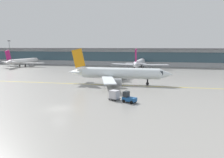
# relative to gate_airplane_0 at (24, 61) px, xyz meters

# --- Properties ---
(ground_plane) EXTENTS (400.00, 400.00, 0.00)m
(ground_plane) POSITION_rel_gate_airplane_0_xyz_m (55.54, -68.25, -2.67)
(ground_plane) COLOR gray
(taxiway_centreline_stripe) EXTENTS (109.90, 5.34, 0.01)m
(taxiway_centreline_stripe) POSITION_rel_gate_airplane_0_xyz_m (60.66, -43.53, -2.67)
(taxiway_centreline_stripe) COLOR yellow
(taxiway_centreline_stripe) RESTS_ON ground_plane
(terminal_concourse) EXTENTS (219.81, 11.00, 9.60)m
(terminal_concourse) POSITION_rel_gate_airplane_0_xyz_m (55.54, 19.32, 2.25)
(terminal_concourse) COLOR #B2B7BC
(terminal_concourse) RESTS_ON ground_plane
(gate_airplane_0) EXTENTS (24.93, 26.92, 8.91)m
(gate_airplane_0) POSITION_rel_gate_airplane_0_xyz_m (0.00, 0.00, 0.00)
(gate_airplane_0) COLOR white
(gate_airplane_0) RESTS_ON ground_plane
(gate_airplane_1) EXTENTS (27.05, 29.01, 9.63)m
(gate_airplane_1) POSITION_rel_gate_airplane_0_xyz_m (60.92, 1.40, 0.22)
(gate_airplane_1) COLOR silver
(gate_airplane_1) RESTS_ON ground_plane
(taxiing_regional_jet) EXTENTS (30.27, 28.14, 10.03)m
(taxiing_regional_jet) POSITION_rel_gate_airplane_0_xyz_m (60.27, -41.54, 0.34)
(taxiing_regional_jet) COLOR white
(taxiing_regional_jet) RESTS_ON ground_plane
(baggage_tug) EXTENTS (2.93, 2.36, 2.10)m
(baggage_tug) POSITION_rel_gate_airplane_0_xyz_m (66.31, -61.18, -1.78)
(baggage_tug) COLOR #194C8C
(baggage_tug) RESTS_ON ground_plane
(cargo_dolly_lead) EXTENTS (2.54, 2.26, 1.94)m
(cargo_dolly_lead) POSITION_rel_gate_airplane_0_xyz_m (63.24, -59.96, -1.62)
(cargo_dolly_lead) COLOR #595B60
(cargo_dolly_lead) RESTS_ON ground_plane
(apron_light_mast_0) EXTENTS (1.80, 0.36, 13.98)m
(apron_light_mast_0) POSITION_rel_gate_airplane_0_xyz_m (-19.06, 13.43, 5.00)
(apron_light_mast_0) COLOR gray
(apron_light_mast_0) RESTS_ON ground_plane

